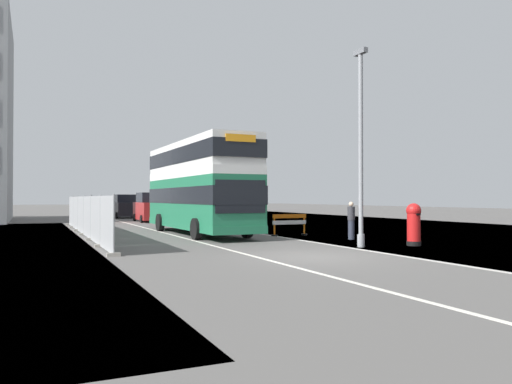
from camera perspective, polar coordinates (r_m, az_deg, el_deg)
ground at (r=17.07m, az=7.63°, el=-7.30°), size 140.00×280.00×0.10m
double_decker_bus at (r=26.94m, az=-6.56°, el=0.71°), size 2.94×11.62×4.83m
lamppost_foreground at (r=20.10m, az=11.79°, el=4.26°), size 0.29×0.70×7.75m
red_pillar_postbox at (r=21.24m, az=17.44°, el=-3.30°), size 0.59×0.59×1.71m
roadworks_barrier at (r=25.67m, az=3.81°, el=-3.41°), size 1.90×0.45×1.09m
construction_site_fence at (r=27.29m, az=-18.94°, el=-2.61°), size 0.44×20.60×2.05m
car_oncoming_near at (r=41.34m, az=-12.00°, el=-1.80°), size 1.99×4.57×2.35m
car_receding_mid at (r=49.70m, az=-14.65°, el=-1.66°), size 2.05×4.03×2.24m
pedestrian_at_kerb at (r=23.68m, az=10.74°, el=-3.19°), size 0.34×0.34×1.74m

